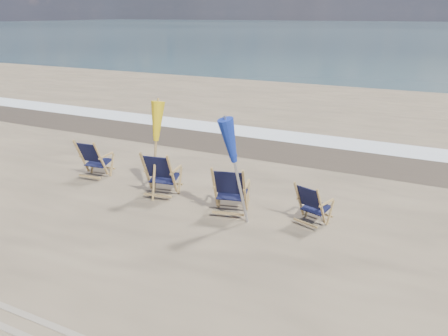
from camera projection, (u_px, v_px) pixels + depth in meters
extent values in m
plane|color=#334E54|center=(432.00, 29.00, 115.83)|extent=(400.00, 400.00, 0.00)
cube|color=silver|center=(304.00, 138.00, 14.53)|extent=(200.00, 1.40, 0.01)
cube|color=#42362A|center=(290.00, 150.00, 13.26)|extent=(200.00, 2.60, 0.00)
cylinder|color=#A7834A|center=(155.00, 152.00, 9.50)|extent=(0.06, 0.06, 2.17)
cone|color=yellow|center=(153.00, 125.00, 9.30)|extent=(0.30, 0.30, 0.85)
cylinder|color=#A5A5AD|center=(238.00, 172.00, 8.26)|extent=(0.06, 0.06, 2.18)
cone|color=navy|center=(238.00, 141.00, 8.05)|extent=(0.30, 0.30, 0.85)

